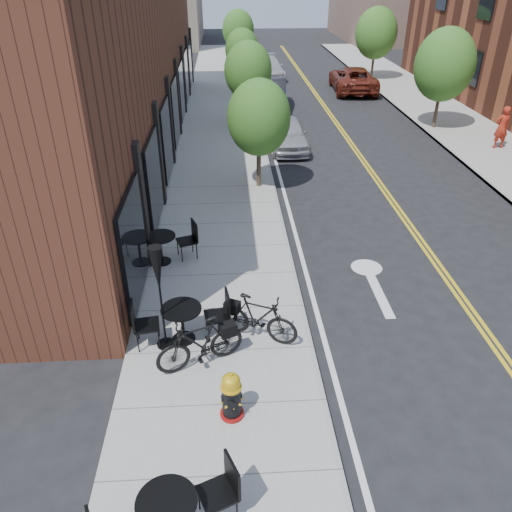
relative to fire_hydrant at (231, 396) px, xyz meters
name	(u,v)px	position (x,y,z in m)	size (l,w,h in m)	color
ground	(313,351)	(1.79, 1.76, -0.59)	(120.00, 120.00, 0.00)	black
sidewalk_near	(221,178)	(-0.21, 11.76, -0.53)	(4.00, 70.00, 0.12)	#9E9B93
building_near	(109,66)	(-4.71, 15.76, 2.91)	(5.00, 28.00, 7.00)	#4C2718
tree_near_a	(259,118)	(1.19, 10.76, 2.01)	(2.20, 2.20, 3.81)	#382B1E
tree_near_b	(248,71)	(1.19, 18.76, 2.12)	(2.30, 2.30, 3.98)	#382B1E
tree_near_c	(242,50)	(1.19, 26.76, 1.93)	(2.10, 2.10, 3.67)	#382B1E
tree_near_d	(238,30)	(1.19, 34.76, 2.20)	(2.40, 2.40, 4.11)	#382B1E
tree_far_b	(445,65)	(10.39, 17.76, 2.46)	(2.80, 2.80, 4.62)	#382B1E
tree_far_c	(376,33)	(10.39, 29.76, 2.46)	(2.80, 2.80, 4.62)	#382B1E
fire_hydrant	(231,396)	(0.00, 0.00, 0.00)	(0.51, 0.51, 1.00)	maroon
bicycle_left	(200,343)	(-0.60, 1.37, 0.08)	(0.52, 1.85, 1.11)	black
bicycle_right	(258,318)	(0.60, 2.13, 0.07)	(0.51, 1.80, 1.08)	black
bistro_set_b	(182,319)	(-1.01, 2.18, 0.07)	(2.05, 0.99, 1.09)	black
bistro_set_c	(160,245)	(-1.81, 5.48, 0.06)	(2.01, 1.12, 1.06)	black
patio_umbrella	(158,277)	(-1.38, 2.01, 1.26)	(0.39, 0.39, 2.42)	black
parked_car_a	(287,134)	(2.74, 15.24, 0.08)	(1.59, 3.95, 1.35)	#9C9EA4
parked_car_b	(270,95)	(2.59, 22.15, 0.21)	(1.71, 4.90, 1.61)	black
parked_car_c	(268,68)	(3.15, 30.90, 0.12)	(1.99, 4.90, 1.42)	#B2B3B7
parked_car_far	(353,79)	(8.23, 26.34, 0.17)	(2.54, 5.50, 1.53)	maroon
pedestrian	(502,127)	(12.02, 14.44, 0.44)	(0.66, 0.44, 1.82)	#A62716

